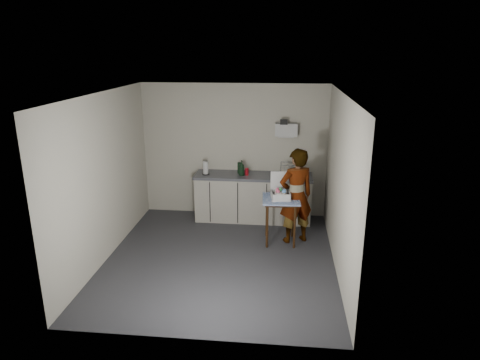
# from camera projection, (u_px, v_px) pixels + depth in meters

# --- Properties ---
(ground) EXTENTS (4.00, 4.00, 0.00)m
(ground) POSITION_uv_depth(u_px,v_px,m) (220.00, 258.00, 6.85)
(ground) COLOR #2B2C30
(ground) RESTS_ON ground
(wall_back) EXTENTS (3.60, 0.02, 2.60)m
(wall_back) POSITION_uv_depth(u_px,v_px,m) (234.00, 151.00, 8.36)
(wall_back) COLOR beige
(wall_back) RESTS_ON ground
(wall_right) EXTENTS (0.02, 4.00, 2.60)m
(wall_right) POSITION_uv_depth(u_px,v_px,m) (339.00, 185.00, 6.29)
(wall_right) COLOR beige
(wall_right) RESTS_ON ground
(wall_left) EXTENTS (0.02, 4.00, 2.60)m
(wall_left) POSITION_uv_depth(u_px,v_px,m) (105.00, 178.00, 6.64)
(wall_left) COLOR beige
(wall_left) RESTS_ON ground
(ceiling) EXTENTS (3.60, 4.00, 0.01)m
(ceiling) POSITION_uv_depth(u_px,v_px,m) (218.00, 94.00, 6.08)
(ceiling) COLOR white
(ceiling) RESTS_ON wall_back
(kitchen_counter) EXTENTS (2.24, 0.62, 0.91)m
(kitchen_counter) POSITION_uv_depth(u_px,v_px,m) (253.00, 199.00, 8.30)
(kitchen_counter) COLOR black
(kitchen_counter) RESTS_ON ground
(wall_shelf) EXTENTS (0.42, 0.18, 0.37)m
(wall_shelf) POSITION_uv_depth(u_px,v_px,m) (286.00, 130.00, 8.06)
(wall_shelf) COLOR silver
(wall_shelf) RESTS_ON ground
(side_table) EXTENTS (0.65, 0.65, 0.80)m
(side_table) POSITION_uv_depth(u_px,v_px,m) (281.00, 204.00, 7.23)
(side_table) COLOR #321C0B
(side_table) RESTS_ON ground
(standing_man) EXTENTS (0.71, 0.61, 1.66)m
(standing_man) POSITION_uv_depth(u_px,v_px,m) (296.00, 196.00, 7.23)
(standing_man) COLOR #B2A593
(standing_man) RESTS_ON ground
(soap_bottle) EXTENTS (0.14, 0.14, 0.29)m
(soap_bottle) POSITION_uv_depth(u_px,v_px,m) (242.00, 168.00, 8.06)
(soap_bottle) COLOR black
(soap_bottle) RESTS_ON kitchen_counter
(soda_can) EXTENTS (0.07, 0.07, 0.13)m
(soda_can) POSITION_uv_depth(u_px,v_px,m) (247.00, 172.00, 8.12)
(soda_can) COLOR red
(soda_can) RESTS_ON kitchen_counter
(dark_bottle) EXTENTS (0.06, 0.06, 0.22)m
(dark_bottle) POSITION_uv_depth(u_px,v_px,m) (239.00, 168.00, 8.23)
(dark_bottle) COLOR black
(dark_bottle) RESTS_ON kitchen_counter
(paper_towel) EXTENTS (0.14, 0.14, 0.26)m
(paper_towel) POSITION_uv_depth(u_px,v_px,m) (206.00, 168.00, 8.15)
(paper_towel) COLOR black
(paper_towel) RESTS_ON kitchen_counter
(dish_rack) EXTENTS (0.37, 0.28, 0.26)m
(dish_rack) POSITION_uv_depth(u_px,v_px,m) (289.00, 174.00, 8.02)
(dish_rack) COLOR silver
(dish_rack) RESTS_ON kitchen_counter
(bakery_box) EXTENTS (0.35, 0.36, 0.43)m
(bakery_box) POSITION_uv_depth(u_px,v_px,m) (280.00, 193.00, 7.18)
(bakery_box) COLOR silver
(bakery_box) RESTS_ON side_table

